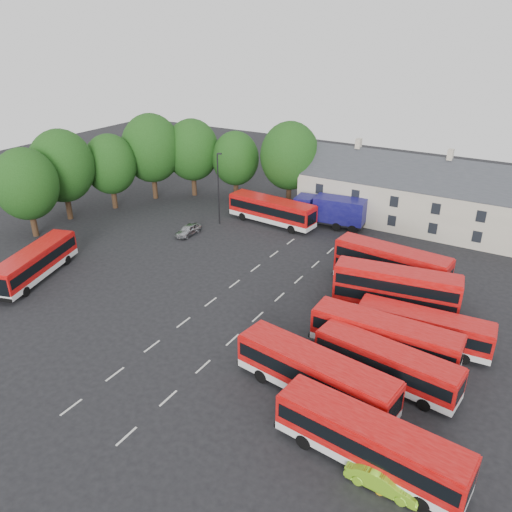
% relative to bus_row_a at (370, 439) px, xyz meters
% --- Properties ---
extents(ground, '(140.00, 140.00, 0.00)m').
position_rel_bus_row_a_xyz_m(ground, '(-18.51, 8.41, -1.89)').
color(ground, black).
rests_on(ground, ground).
extents(lane_markings, '(5.15, 33.80, 0.01)m').
position_rel_bus_row_a_xyz_m(lane_markings, '(-16.01, 10.41, -1.89)').
color(lane_markings, beige).
rests_on(lane_markings, ground).
extents(treeline, '(29.92, 32.59, 12.01)m').
position_rel_bus_row_a_xyz_m(treeline, '(-39.25, 27.77, 4.79)').
color(treeline, black).
rests_on(treeline, ground).
extents(terrace_houses, '(35.70, 7.13, 10.06)m').
position_rel_bus_row_a_xyz_m(terrace_houses, '(-4.51, 38.41, 1.97)').
color(terrace_houses, beige).
rests_on(terrace_houses, ground).
extents(bus_row_a, '(11.34, 3.64, 3.15)m').
position_rel_bus_row_a_xyz_m(bus_row_a, '(0.00, 0.00, 0.00)').
color(bus_row_a, silver).
rests_on(bus_row_a, ground).
extents(bus_row_b, '(11.72, 4.16, 3.24)m').
position_rel_bus_row_a_xyz_m(bus_row_b, '(-5.11, 3.81, 0.06)').
color(bus_row_b, silver).
rests_on(bus_row_b, ground).
extents(bus_row_c, '(10.46, 3.55, 2.90)m').
position_rel_bus_row_a_xyz_m(bus_row_c, '(-1.41, 7.61, -0.15)').
color(bus_row_c, silver).
rests_on(bus_row_c, ground).
extents(bus_row_d, '(11.09, 2.63, 3.13)m').
position_rel_bus_row_a_xyz_m(bus_row_d, '(-2.47, 10.53, -0.01)').
color(bus_row_d, silver).
rests_on(bus_row_d, ground).
extents(bus_row_e, '(10.33, 3.06, 2.88)m').
position_rel_bus_row_a_xyz_m(bus_row_e, '(-0.27, 13.50, -0.16)').
color(bus_row_e, silver).
rests_on(bus_row_e, ground).
extents(bus_dd_south, '(10.71, 3.99, 4.29)m').
position_rel_bus_row_a_xyz_m(bus_dd_south, '(-3.59, 16.93, 0.55)').
color(bus_dd_south, silver).
rests_on(bus_dd_south, ground).
extents(bus_dd_north, '(10.84, 3.45, 4.37)m').
position_rel_bus_row_a_xyz_m(bus_dd_north, '(-5.24, 20.92, 0.59)').
color(bus_dd_north, silver).
rests_on(bus_dd_north, ground).
extents(bus_west, '(5.67, 11.08, 3.07)m').
position_rel_bus_row_a_xyz_m(bus_west, '(-36.04, 5.39, -0.05)').
color(bus_west, silver).
rests_on(bus_west, ground).
extents(bus_north, '(11.72, 3.64, 3.26)m').
position_rel_bus_row_a_xyz_m(bus_north, '(-23.14, 30.19, 0.07)').
color(bus_north, silver).
rests_on(bus_north, ground).
extents(box_truck, '(8.88, 3.65, 3.78)m').
position_rel_bus_row_a_xyz_m(box_truck, '(-16.49, 33.22, 0.23)').
color(box_truck, black).
rests_on(box_truck, ground).
extents(silver_car, '(1.53, 3.78, 1.29)m').
position_rel_bus_row_a_xyz_m(silver_car, '(-29.96, 21.90, -1.25)').
color(silver_car, '#9A9DA1').
rests_on(silver_car, ground).
extents(lime_car, '(4.16, 1.53, 1.36)m').
position_rel_bus_row_a_xyz_m(lime_car, '(1.30, -1.07, -1.21)').
color(lime_car, '#87D220').
rests_on(lime_car, ground).
extents(grit_bin, '(0.58, 0.58, 0.72)m').
position_rel_bus_row_a_xyz_m(grit_bin, '(1.28, -1.43, -1.53)').
color(grit_bin, '#CBA00B').
rests_on(grit_bin, ground).
extents(lamppost, '(0.62, 0.39, 9.04)m').
position_rel_bus_row_a_xyz_m(lamppost, '(-28.82, 26.84, 2.93)').
color(lamppost, black).
rests_on(lamppost, ground).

